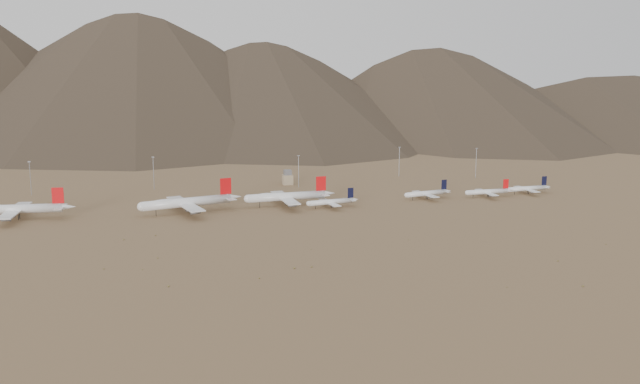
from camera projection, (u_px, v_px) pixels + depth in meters
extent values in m
plane|color=#906E4A|center=(275.00, 218.00, 457.48)|extent=(3000.00, 3000.00, 0.00)
cylinder|color=white|center=(17.00, 209.00, 452.67)|extent=(56.31, 10.45, 5.79)
cone|color=white|center=(68.00, 207.00, 456.87)|extent=(10.48, 6.03, 5.21)
cube|color=white|center=(15.00, 210.00, 452.68)|extent=(13.22, 51.93, 0.72)
cube|color=white|center=(60.00, 207.00, 456.23)|extent=(6.65, 19.87, 0.35)
cube|color=red|center=(58.00, 195.00, 454.70)|extent=(7.30, 1.13, 10.27)
cylinder|color=black|center=(20.00, 216.00, 455.13)|extent=(0.47, 0.47, 3.92)
cylinder|color=black|center=(18.00, 217.00, 452.32)|extent=(0.47, 0.47, 3.92)
cylinder|color=slate|center=(19.00, 209.00, 462.94)|extent=(5.80, 3.06, 2.61)
cylinder|color=slate|center=(10.00, 216.00, 442.95)|extent=(5.80, 3.06, 2.61)
cylinder|color=slate|center=(23.00, 206.00, 471.94)|extent=(5.80, 3.06, 2.61)
cylinder|color=slate|center=(6.00, 219.00, 433.95)|extent=(5.80, 3.06, 2.61)
cylinder|color=white|center=(187.00, 202.00, 471.23)|extent=(59.23, 21.77, 6.17)
sphere|color=white|center=(142.00, 207.00, 457.40)|extent=(6.05, 6.05, 6.05)
cone|color=white|center=(234.00, 197.00, 486.64)|extent=(11.84, 8.20, 5.55)
cube|color=white|center=(185.00, 204.00, 470.85)|extent=(23.71, 55.32, 0.77)
cube|color=white|center=(228.00, 197.00, 484.39)|extent=(10.69, 21.48, 0.37)
cube|color=red|center=(226.00, 186.00, 482.37)|extent=(7.63, 2.59, 10.95)
cylinder|color=black|center=(156.00, 213.00, 462.51)|extent=(0.40, 0.40, 4.18)
cylinder|color=black|center=(188.00, 209.00, 474.08)|extent=(0.50, 0.50, 4.18)
cylinder|color=black|center=(190.00, 210.00, 471.41)|extent=(0.50, 0.50, 4.18)
ellipsoid|color=white|center=(164.00, 202.00, 463.73)|extent=(19.66, 9.52, 3.70)
cylinder|color=slate|center=(180.00, 203.00, 480.62)|extent=(6.49, 4.26, 2.78)
cylinder|color=slate|center=(190.00, 209.00, 461.64)|extent=(6.49, 4.26, 2.78)
cylinder|color=slate|center=(176.00, 201.00, 489.16)|extent=(6.49, 4.26, 2.78)
cylinder|color=slate|center=(195.00, 212.00, 453.10)|extent=(6.49, 4.26, 2.78)
cylinder|color=white|center=(287.00, 196.00, 494.33)|extent=(54.94, 10.27, 5.65)
sphere|color=white|center=(248.00, 199.00, 486.19)|extent=(5.53, 5.53, 5.53)
cone|color=white|center=(328.00, 193.00, 503.36)|extent=(10.23, 5.90, 5.08)
cube|color=white|center=(285.00, 198.00, 494.16)|extent=(12.97, 50.66, 0.71)
cube|color=white|center=(322.00, 193.00, 502.03)|extent=(6.52, 19.39, 0.34)
cube|color=red|center=(321.00, 183.00, 500.36)|extent=(7.12, 1.11, 10.02)
cylinder|color=black|center=(260.00, 205.00, 489.51)|extent=(0.36, 0.36, 3.83)
cylinder|color=black|center=(288.00, 203.00, 496.85)|extent=(0.46, 0.46, 3.83)
cylinder|color=black|center=(289.00, 203.00, 494.21)|extent=(0.46, 0.46, 3.83)
ellipsoid|color=white|center=(267.00, 195.00, 489.81)|extent=(17.79, 5.71, 3.39)
cylinder|color=slate|center=(281.00, 197.00, 503.80)|extent=(5.66, 3.00, 2.54)
cylinder|color=slate|center=(289.00, 202.00, 485.03)|extent=(5.66, 3.00, 2.54)
cylinder|color=slate|center=(278.00, 195.00, 512.25)|extent=(5.66, 3.00, 2.54)
cylinder|color=slate|center=(292.00, 205.00, 476.59)|extent=(5.66, 3.00, 2.54)
cylinder|color=white|center=(331.00, 202.00, 488.36)|extent=(32.59, 8.74, 3.52)
sphere|color=white|center=(309.00, 204.00, 482.36)|extent=(3.45, 3.45, 3.45)
cone|color=white|center=(355.00, 199.00, 495.03)|extent=(6.28, 4.08, 3.17)
cube|color=white|center=(330.00, 203.00, 488.22)|extent=(9.63, 28.28, 0.44)
cube|color=white|center=(351.00, 200.00, 494.05)|extent=(4.60, 10.90, 0.21)
cube|color=black|center=(351.00, 193.00, 492.91)|extent=(4.21, 1.00, 6.95)
cylinder|color=black|center=(315.00, 207.00, 484.71)|extent=(0.37, 0.37, 2.41)
cylinder|color=black|center=(331.00, 206.00, 489.95)|extent=(0.46, 0.46, 2.41)
cylinder|color=black|center=(332.00, 206.00, 488.35)|extent=(0.46, 0.46, 2.41)
cylinder|color=slate|center=(326.00, 202.00, 495.47)|extent=(3.46, 2.09, 1.59)
cylinder|color=slate|center=(334.00, 206.00, 481.29)|extent=(3.46, 2.09, 1.59)
cylinder|color=white|center=(426.00, 193.00, 518.47)|extent=(33.35, 10.57, 3.62)
sphere|color=white|center=(407.00, 195.00, 511.57)|extent=(3.55, 3.55, 3.55)
cone|color=white|center=(448.00, 191.00, 526.16)|extent=(6.55, 4.45, 3.26)
cube|color=white|center=(425.00, 194.00, 518.30)|extent=(11.24, 29.05, 0.45)
cube|color=white|center=(445.00, 191.00, 525.04)|extent=(5.22, 11.25, 0.22)
cube|color=black|center=(444.00, 184.00, 523.83)|extent=(4.30, 1.23, 7.14)
cylinder|color=black|center=(413.00, 199.00, 514.21)|extent=(0.38, 0.38, 2.48)
cylinder|color=black|center=(426.00, 197.00, 520.12)|extent=(0.48, 0.48, 2.48)
cylinder|color=black|center=(428.00, 198.00, 518.51)|extent=(0.48, 0.48, 2.48)
cylinder|color=slate|center=(419.00, 193.00, 525.59)|extent=(3.60, 2.29, 1.63)
cylinder|color=slate|center=(432.00, 197.00, 511.34)|extent=(3.60, 2.29, 1.63)
cylinder|color=white|center=(487.00, 192.00, 525.52)|extent=(32.48, 4.63, 3.52)
sphere|color=white|center=(467.00, 193.00, 521.47)|extent=(3.44, 3.44, 3.44)
cone|color=white|center=(509.00, 190.00, 530.00)|extent=(5.93, 3.36, 3.16)
cube|color=white|center=(487.00, 192.00, 525.46)|extent=(6.13, 27.91, 0.44)
cube|color=white|center=(506.00, 190.00, 529.34)|extent=(3.28, 10.64, 0.21)
cube|color=red|center=(506.00, 184.00, 528.28)|extent=(4.22, 0.46, 6.94)
cylinder|color=black|center=(473.00, 196.00, 523.24)|extent=(0.37, 0.37, 2.41)
cylinder|color=black|center=(487.00, 195.00, 527.07)|extent=(0.46, 0.46, 2.41)
cylinder|color=black|center=(489.00, 196.00, 525.40)|extent=(0.46, 0.46, 2.41)
cylinder|color=slate|center=(482.00, 192.00, 533.00)|extent=(3.29, 1.69, 1.58)
cylinder|color=slate|center=(492.00, 195.00, 518.23)|extent=(3.29, 1.69, 1.58)
cylinder|color=white|center=(527.00, 188.00, 538.94)|extent=(31.99, 6.54, 3.45)
sphere|color=white|center=(509.00, 190.00, 534.02)|extent=(3.38, 3.38, 3.38)
cone|color=white|center=(547.00, 187.00, 544.41)|extent=(6.00, 3.65, 3.11)
cube|color=white|center=(527.00, 189.00, 538.84)|extent=(7.73, 27.63, 0.43)
cube|color=white|center=(545.00, 187.00, 543.61)|extent=(3.86, 10.59, 0.21)
cube|color=black|center=(544.00, 181.00, 542.52)|extent=(4.15, 0.71, 6.82)
cylinder|color=black|center=(514.00, 193.00, 536.03)|extent=(0.36, 0.36, 2.36)
cylinder|color=black|center=(527.00, 192.00, 540.48)|extent=(0.45, 0.45, 2.36)
cylinder|color=black|center=(529.00, 192.00, 538.87)|extent=(0.45, 0.45, 2.36)
cylinder|color=slate|center=(521.00, 189.00, 546.12)|extent=(3.32, 1.86, 1.55)
cylinder|color=slate|center=(533.00, 192.00, 531.88)|extent=(3.32, 1.86, 1.55)
cube|color=tan|center=(288.00, 180.00, 578.26)|extent=(8.00, 8.00, 8.00)
cube|color=slate|center=(288.00, 172.00, 577.15)|extent=(6.00, 6.00, 4.00)
cylinder|color=gray|center=(30.00, 179.00, 532.06)|extent=(0.50, 0.50, 25.00)
cube|color=gray|center=(29.00, 162.00, 529.69)|extent=(2.00, 0.60, 0.80)
cylinder|color=gray|center=(154.00, 173.00, 556.54)|extent=(0.50, 0.50, 25.00)
cube|color=gray|center=(153.00, 157.00, 554.17)|extent=(2.00, 0.60, 0.80)
cylinder|color=gray|center=(299.00, 172.00, 564.93)|extent=(0.50, 0.50, 25.00)
cube|color=gray|center=(298.00, 156.00, 562.56)|extent=(2.00, 0.60, 0.80)
cylinder|color=gray|center=(399.00, 162.00, 617.57)|extent=(0.50, 0.50, 25.00)
cube|color=gray|center=(400.00, 147.00, 615.20)|extent=(2.00, 0.60, 0.80)
cylinder|color=gray|center=(476.00, 163.00, 609.58)|extent=(0.50, 0.50, 25.00)
cube|color=gray|center=(477.00, 148.00, 607.21)|extent=(2.00, 0.60, 0.80)
ellipsoid|color=olive|center=(606.00, 244.00, 392.22)|extent=(0.78, 0.78, 0.41)
ellipsoid|color=olive|center=(259.00, 278.00, 331.85)|extent=(0.88, 0.88, 0.57)
ellipsoid|color=olive|center=(168.00, 286.00, 320.03)|extent=(1.03, 1.03, 0.74)
ellipsoid|color=olive|center=(583.00, 286.00, 320.14)|extent=(1.03, 1.03, 0.69)
ellipsoid|color=olive|center=(558.00, 261.00, 360.05)|extent=(0.91, 0.91, 0.64)
ellipsoid|color=olive|center=(155.00, 235.00, 411.67)|extent=(0.83, 0.83, 0.59)
ellipsoid|color=olive|center=(408.00, 240.00, 402.40)|extent=(0.62, 0.62, 0.31)
ellipsoid|color=olive|center=(143.00, 270.00, 345.42)|extent=(0.56, 0.56, 0.42)
ellipsoid|color=olive|center=(104.00, 269.00, 346.68)|extent=(0.72, 0.72, 0.50)
ellipsoid|color=olive|center=(507.00, 287.00, 318.96)|extent=(0.51, 0.51, 0.40)
ellipsoid|color=olive|center=(158.00, 258.00, 365.63)|extent=(0.85, 0.85, 0.52)
ellipsoid|color=olive|center=(294.00, 268.00, 347.59)|extent=(1.06, 1.06, 0.76)
ellipsoid|color=olive|center=(124.00, 239.00, 402.25)|extent=(0.84, 0.84, 0.68)
ellipsoid|color=olive|center=(311.00, 249.00, 382.25)|extent=(0.62, 0.62, 0.31)
ellipsoid|color=olive|center=(312.00, 267.00, 349.80)|extent=(0.93, 0.93, 0.59)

